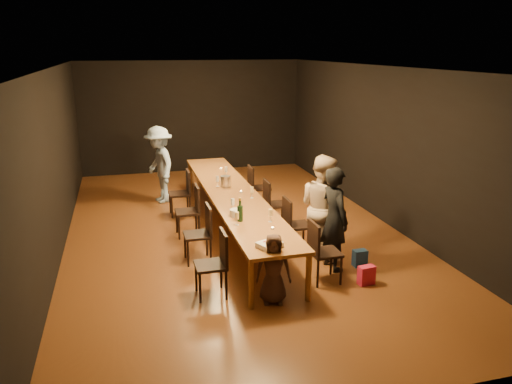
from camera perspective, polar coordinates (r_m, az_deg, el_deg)
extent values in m
plane|color=#422010|center=(9.46, -2.64, -4.44)|extent=(10.00, 10.00, 0.00)
cube|color=black|center=(13.90, -7.28, 8.53)|extent=(6.00, 0.04, 3.00)
cube|color=black|center=(4.50, 11.30, -8.25)|extent=(6.00, 0.04, 3.00)
cube|color=black|center=(8.91, -21.98, 3.14)|extent=(0.04, 10.00, 3.00)
cube|color=black|center=(10.10, 14.16, 5.27)|extent=(0.04, 10.00, 3.00)
cube|color=silver|center=(8.86, -2.89, 14.03)|extent=(6.00, 10.00, 0.04)
cube|color=#965D2B|center=(9.23, -2.69, -0.23)|extent=(0.90, 6.00, 0.05)
cylinder|color=#965D2B|center=(6.65, -0.54, -10.49)|extent=(0.08, 0.08, 0.70)
cylinder|color=#965D2B|center=(6.87, 6.02, -9.65)|extent=(0.08, 0.08, 0.70)
cylinder|color=#965D2B|center=(12.02, -7.55, 1.71)|extent=(0.08, 0.08, 0.70)
cylinder|color=#965D2B|center=(12.15, -3.81, 1.97)|extent=(0.08, 0.08, 0.70)
imported|color=black|center=(7.73, 8.95, -3.04)|extent=(0.47, 0.65, 1.63)
imported|color=#C8AF96|center=(8.13, 7.60, -1.68)|extent=(0.92, 1.02, 1.71)
imported|color=#87A6D1|center=(11.19, -10.98, 3.09)|extent=(0.88, 1.22, 1.70)
imported|color=#442E26|center=(6.75, 1.99, -8.76)|extent=(0.54, 0.41, 0.98)
cube|color=#CC1E45|center=(7.54, 12.50, -9.27)|extent=(0.25, 0.16, 0.28)
cube|color=#2759AC|center=(8.11, 11.78, -7.40)|extent=(0.22, 0.15, 0.27)
cube|color=white|center=(6.74, 1.55, -6.04)|extent=(0.38, 0.35, 0.07)
cube|color=black|center=(6.71, 1.61, -5.83)|extent=(0.13, 0.12, 0.00)
cube|color=red|center=(6.78, 1.40, -5.56)|extent=(0.16, 0.09, 0.00)
cylinder|color=white|center=(7.93, -2.27, -2.40)|extent=(0.24, 0.24, 0.12)
cylinder|color=#BCBCC1|center=(9.60, -3.51, 1.23)|extent=(0.24, 0.24, 0.21)
cylinder|color=#B2B7B2|center=(7.38, 1.89, -4.18)|extent=(0.05, 0.05, 0.03)
cylinder|color=#B2B7B2|center=(9.22, -1.74, 0.02)|extent=(0.05, 0.05, 0.03)
cylinder|color=#B2B7B2|center=(11.00, -4.03, 2.67)|extent=(0.05, 0.05, 0.03)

